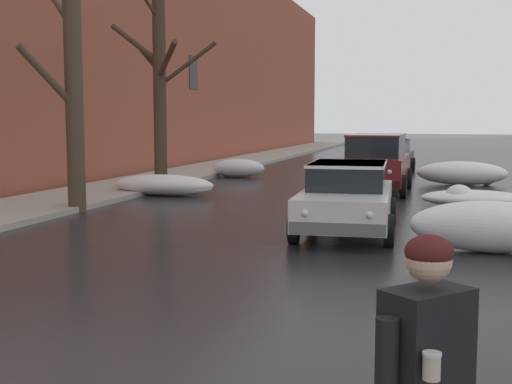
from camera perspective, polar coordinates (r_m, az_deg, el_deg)
left_sidewalk_slab at (r=25.12m, az=-8.37°, el=1.01°), size 2.99×80.00×0.14m
brick_townhouse_facade at (r=26.12m, az=-12.70°, el=13.62°), size 0.63×80.00×11.51m
snow_bank_near_corner_left at (r=26.79m, az=-1.66°, el=2.01°), size 2.11×0.97×0.73m
snow_bank_along_left_kerb at (r=24.72m, az=16.99°, el=1.50°), size 3.07×1.19×0.83m
snow_bank_mid_block_left at (r=20.57m, az=-7.13°, el=0.38°), size 2.63×0.99×0.49m
snow_bank_near_corner_right at (r=18.59m, az=17.71°, el=-0.51°), size 2.76×1.31×0.60m
snow_bank_along_right_kerb at (r=20.68m, az=-7.62°, el=0.58°), size 3.17×1.21×0.63m
snow_bank_far_right_pile at (r=12.43m, az=19.09°, el=-2.83°), size 2.72×1.03×0.89m
bare_tree_second_along_sidewalk at (r=17.42m, az=-15.15°, el=7.49°), size 1.34×2.66×5.71m
bare_tree_mid_block at (r=22.00m, az=-8.11°, el=8.69°), size 3.37×2.23×6.80m
sedan_white_approaching_near_lane at (r=13.85m, az=7.67°, el=-0.31°), size 2.11×4.45×1.42m
suv_maroon_parked_kerbside_close at (r=21.61m, az=10.07°, el=2.59°), size 2.05×4.52×1.82m
sedan_black_parked_kerbside_mid at (r=29.46m, az=11.13°, el=3.04°), size 2.07×4.00×1.42m
pedestrian_with_coffee at (r=3.51m, az=14.03°, el=-15.26°), size 0.50×0.57×1.76m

